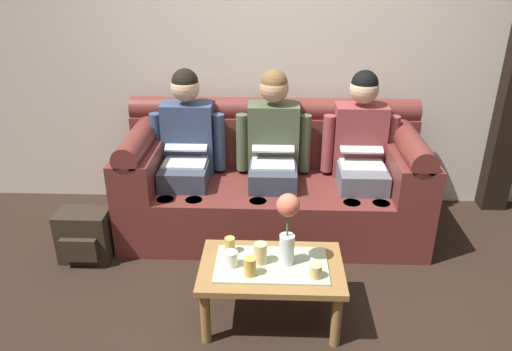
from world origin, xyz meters
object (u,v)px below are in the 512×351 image
couch (273,183)px  coffee_table (272,273)px  cup_far_left (232,259)px  person_right (362,149)px  flower_vase (288,223)px  cup_near_right (316,271)px  backpack_left (85,236)px  cup_near_left (261,253)px  cup_far_right (231,245)px  cup_far_center (251,266)px  person_middle (274,148)px  person_left (187,147)px

couch → coffee_table: couch is taller
coffee_table → cup_far_left: bearing=-173.0°
person_right → coffee_table: person_right is taller
coffee_table → flower_vase: 0.33m
cup_near_right → cup_far_left: 0.47m
flower_vase → backpack_left: flower_vase is taller
cup_near_left → cup_far_right: (-0.18, 0.10, -0.01)m
person_right → cup_far_left: size_ratio=13.20×
couch → cup_near_right: bearing=-78.6°
cup_near_left → cup_far_left: size_ratio=1.33×
cup_far_center → person_middle: bearing=84.3°
cup_near_right → cup_far_center: 0.36m
cup_far_left → backpack_left: size_ratio=0.25×
cup_far_center → cup_far_left: bearing=145.0°
cup_near_right → person_middle: bearing=101.4°
coffee_table → cup_near_left: cup_near_left is taller
person_middle → cup_near_right: bearing=-78.6°
cup_near_left → cup_far_center: 0.13m
flower_vase → cup_far_left: size_ratio=4.68×
cup_near_left → cup_far_center: size_ratio=1.16×
flower_vase → cup_far_left: bearing=-172.2°
coffee_table → cup_near_left: 0.14m
coffee_table → couch: bearing=90.0°
coffee_table → cup_far_right: cup_far_right is taller
person_middle → coffee_table: size_ratio=1.50×
couch → cup_near_left: size_ratio=18.02×
flower_vase → cup_near_right: 0.30m
cup_far_center → backpack_left: size_ratio=0.29×
person_left → flower_vase: 1.28m
cup_near_right → couch: bearing=101.4°
couch → cup_near_left: (-0.06, -1.06, 0.07)m
person_middle → backpack_left: person_middle is taller
flower_vase → cup_far_center: 0.31m
backpack_left → coffee_table: bearing=-23.7°
coffee_table → flower_vase: (0.08, 0.01, 0.32)m
coffee_table → backpack_left: size_ratio=2.23×
cup_near_right → backpack_left: size_ratio=0.21×
couch → person_middle: 0.29m
person_left → cup_far_center: person_left is taller
couch → cup_far_center: bearing=-95.6°
cup_far_right → coffee_table: bearing=-24.0°
person_middle → flower_vase: bearing=-85.4°
person_right → person_left: bearing=180.0°
couch → cup_far_right: (-0.24, -0.97, 0.06)m
cup_far_left → couch: bearing=78.4°
person_left → flower_vase: size_ratio=2.82×
person_middle → coffee_table: 1.12m
person_middle → cup_far_left: bearing=-101.6°
cup_near_left → cup_far_left: bearing=-166.3°
cup_far_left → cup_near_right: bearing=-10.4°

